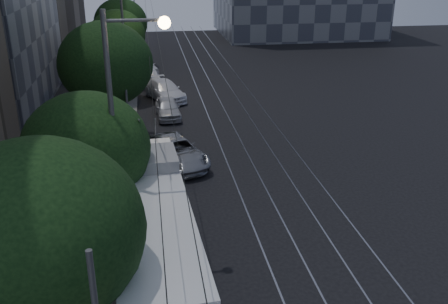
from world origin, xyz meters
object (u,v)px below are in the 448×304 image
at_px(car_white_b, 165,90).
at_px(car_white_c, 149,77).
at_px(streetlamp_far, 127,13).
at_px(car_white_d, 145,66).
at_px(pickup_silver, 175,152).
at_px(car_white_a, 168,108).
at_px(streetlamp_near, 124,118).
at_px(trolleybus, 154,232).

bearing_deg(car_white_b, car_white_c, 83.22).
bearing_deg(streetlamp_far, car_white_b, -33.81).
xyz_separation_m(car_white_c, car_white_d, (-0.35, 4.33, 0.17)).
bearing_deg(car_white_b, pickup_silver, -108.75).
bearing_deg(car_white_c, car_white_b, -94.18).
distance_m(car_white_b, streetlamp_far, 6.85).
xyz_separation_m(car_white_a, streetlamp_far, (-2.67, 6.62, 6.12)).
height_order(car_white_b, streetlamp_far, streetlamp_far).
bearing_deg(streetlamp_near, pickup_silver, 76.16).
height_order(trolleybus, streetlamp_near, streetlamp_near).
relative_size(pickup_silver, car_white_a, 1.33).
height_order(car_white_d, streetlamp_far, streetlamp_far).
distance_m(pickup_silver, car_white_a, 8.87).
xyz_separation_m(pickup_silver, streetlamp_near, (-2.24, -9.07, 5.06)).
bearing_deg(car_white_b, car_white_a, -108.75).
relative_size(car_white_b, car_white_c, 1.46).
height_order(trolleybus, car_white_d, trolleybus).
distance_m(car_white_c, car_white_d, 4.35).
height_order(pickup_silver, streetlamp_near, streetlamp_near).
xyz_separation_m(car_white_b, streetlamp_far, (-2.67, 1.79, 6.06)).
xyz_separation_m(car_white_d, streetlamp_far, (-1.11, -8.23, 6.06)).
height_order(car_white_c, car_white_d, car_white_d).
bearing_deg(car_white_c, trolleybus, -106.52).
bearing_deg(car_white_a, car_white_b, 86.94).
relative_size(car_white_c, streetlamp_far, 0.32).
bearing_deg(car_white_d, car_white_b, -96.39).
distance_m(trolleybus, car_white_a, 19.26).
distance_m(streetlamp_near, streetlamp_far, 24.59).
distance_m(trolleybus, car_white_c, 29.71).
xyz_separation_m(trolleybus, pickup_silver, (1.40, 10.31, -0.96)).
relative_size(pickup_silver, car_white_d, 1.22).
bearing_deg(trolleybus, streetlamp_far, 89.61).
distance_m(trolleybus, streetlamp_far, 26.33).
bearing_deg(pickup_silver, car_white_a, 70.51).
bearing_deg(streetlamp_near, trolleybus, -55.86).
bearing_deg(trolleybus, car_white_c, 86.42).
xyz_separation_m(trolleybus, car_white_b, (1.40, 24.01, -0.95)).
relative_size(car_white_a, car_white_b, 0.78).
relative_size(trolleybus, pickup_silver, 2.28).
distance_m(pickup_silver, car_white_c, 19.42).
distance_m(car_white_b, car_white_d, 10.13).
bearing_deg(streetlamp_near, car_white_d, 88.81).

